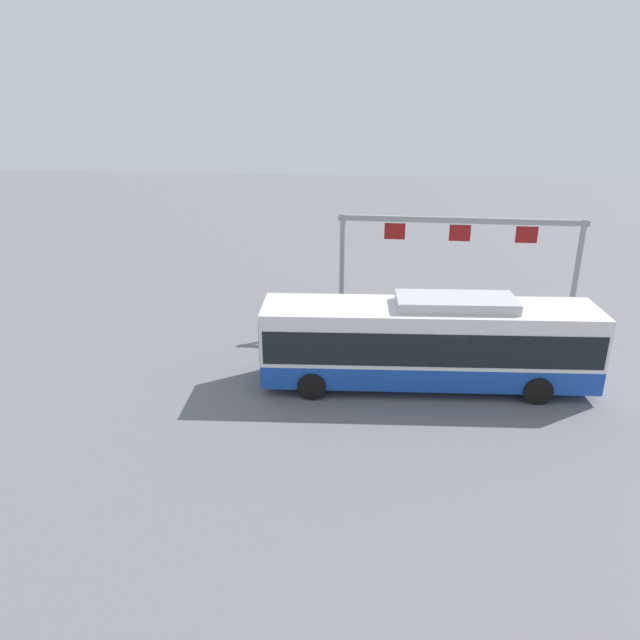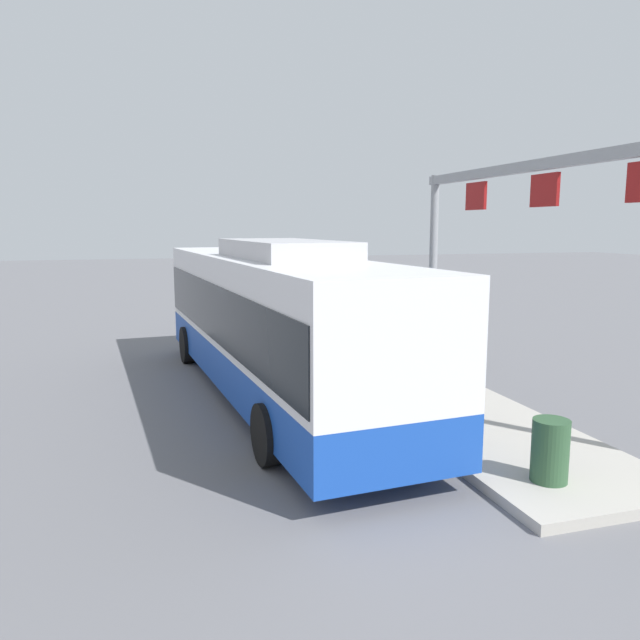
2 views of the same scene
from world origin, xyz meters
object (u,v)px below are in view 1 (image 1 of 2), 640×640
Objects in this scene: person_waiting_far at (393,330)px; person_waiting_mid at (393,322)px; person_boarding at (343,325)px; trash_bin at (573,349)px; person_waiting_near at (323,330)px; bus_main at (428,340)px.

person_waiting_mid is at bearing 166.09° from person_waiting_far.
person_waiting_mid is at bearing 69.18° from person_boarding.
person_boarding is 1.86× the size of trash_bin.
person_boarding and person_waiting_near have the same top height.
bus_main reaches higher than trash_bin.
person_boarding is 1.00× the size of person_waiting_mid.
bus_main is at bearing 29.98° from person_waiting_mid.
person_boarding is 1.00× the size of person_waiting_far.
person_boarding is at bearing -122.12° from person_waiting_far.
person_waiting_near is (4.12, -2.79, -0.92)m from bus_main.
bus_main is 7.20× the size of person_waiting_far.
person_waiting_mid is 1.86× the size of trash_bin.
person_waiting_mid reaches higher than person_waiting_near.
trash_bin is (-9.26, 0.65, -0.28)m from person_boarding.
bus_main is at bearing 16.22° from person_boarding.
person_waiting_mid reaches higher than trash_bin.
person_waiting_near is 3.01m from person_waiting_mid.
person_boarding is at bearing -71.09° from person_waiting_mid.
bus_main reaches higher than person_waiting_mid.
bus_main is 4.84m from person_boarding.
bus_main is at bearing 28.83° from person_waiting_near.
bus_main reaches higher than person_boarding.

